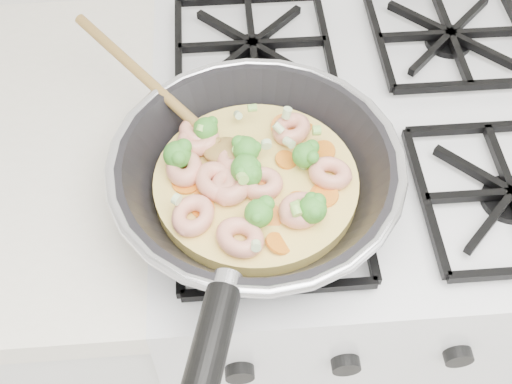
{
  "coord_description": "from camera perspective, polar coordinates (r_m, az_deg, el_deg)",
  "views": [
    {
      "loc": [
        -0.2,
        1.1,
        1.56
      ],
      "look_at": [
        -0.17,
        1.57,
        0.93
      ],
      "focal_mm": 45.47,
      "sensor_mm": 36.0,
      "label": 1
    }
  ],
  "objects": [
    {
      "name": "stove",
      "position": [
        1.27,
        7.11,
        -7.42
      ],
      "size": [
        0.6,
        0.6,
        0.92
      ],
      "color": "white",
      "rests_on": "ground"
    },
    {
      "name": "skillet",
      "position": [
        0.76,
        -0.26,
        1.17
      ],
      "size": [
        0.39,
        0.59,
        0.1
      ],
      "rotation": [
        0.0,
        0.0,
        -0.01
      ],
      "color": "black",
      "rests_on": "stove"
    }
  ]
}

